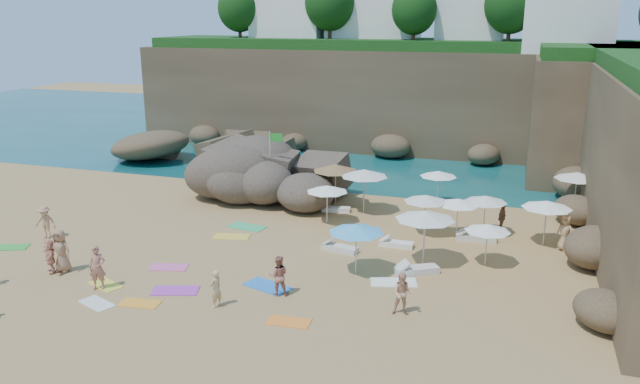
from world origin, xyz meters
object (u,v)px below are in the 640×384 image
(parasol_0, at_px, (364,173))
(parasol_1, at_px, (438,174))
(person_stand_4, at_px, (565,233))
(lounger_0, at_px, (296,192))
(rock_outcrop, at_px, (274,204))
(person_stand_3, at_px, (502,218))
(person_stand_6, at_px, (216,289))
(parasol_2, at_px, (486,199))
(person_stand_2, at_px, (280,186))
(flag_pole, at_px, (272,157))
(person_stand_5, at_px, (260,185))
(person_stand_1, at_px, (279,276))

(parasol_0, xyz_separation_m, parasol_1, (3.70, 2.81, -0.43))
(parasol_1, height_order, person_stand_4, parasol_1)
(lounger_0, bearing_deg, rock_outcrop, -93.76)
(person_stand_3, bearing_deg, person_stand_6, 161.58)
(parasol_2, bearing_deg, lounger_0, 160.71)
(parasol_2, xyz_separation_m, lounger_0, (-11.50, 4.02, -1.74))
(rock_outcrop, height_order, parasol_1, parasol_1)
(parasol_1, distance_m, parasol_2, 5.36)
(parasol_1, height_order, person_stand_3, parasol_1)
(person_stand_2, bearing_deg, parasol_2, -157.17)
(flag_pole, relative_size, person_stand_5, 2.32)
(parasol_1, distance_m, person_stand_1, 14.89)
(person_stand_2, distance_m, person_stand_6, 13.90)
(person_stand_3, relative_size, person_stand_5, 0.80)
(rock_outcrop, relative_size, person_stand_2, 4.48)
(parasol_1, bearing_deg, person_stand_4, -39.78)
(flag_pole, bearing_deg, person_stand_2, 18.52)
(rock_outcrop, distance_m, parasol_0, 5.81)
(parasol_2, bearing_deg, flag_pole, 170.49)
(lounger_0, bearing_deg, person_stand_2, -93.46)
(person_stand_2, bearing_deg, person_stand_4, -158.52)
(parasol_0, relative_size, lounger_0, 1.71)
(person_stand_1, distance_m, person_stand_6, 2.52)
(parasol_2, bearing_deg, person_stand_5, 170.69)
(parasol_1, relative_size, person_stand_4, 1.23)
(lounger_0, height_order, person_stand_2, person_stand_2)
(parasol_2, height_order, person_stand_6, parasol_2)
(parasol_1, distance_m, person_stand_2, 9.24)
(flag_pole, bearing_deg, person_stand_6, -76.78)
(person_stand_1, relative_size, person_stand_5, 0.90)
(parasol_2, xyz_separation_m, person_stand_5, (-13.12, 2.15, -0.96))
(person_stand_5, distance_m, person_stand_6, 14.18)
(flag_pole, distance_m, parasol_0, 5.63)
(parasol_0, height_order, parasol_2, parasol_0)
(rock_outcrop, xyz_separation_m, person_stand_2, (0.13, 0.64, 0.97))
(parasol_2, distance_m, person_stand_3, 1.62)
(person_stand_4, bearing_deg, parasol_0, -161.27)
(person_stand_1, distance_m, person_stand_2, 12.80)
(flag_pole, bearing_deg, person_stand_5, 173.52)
(person_stand_5, bearing_deg, person_stand_2, -21.40)
(person_stand_1, height_order, person_stand_3, person_stand_1)
(parasol_0, distance_m, lounger_0, 5.82)
(rock_outcrop, relative_size, person_stand_4, 5.06)
(lounger_0, distance_m, person_stand_5, 2.60)
(parasol_1, relative_size, person_stand_5, 1.17)
(lounger_0, relative_size, person_stand_2, 0.79)
(rock_outcrop, height_order, person_stand_3, rock_outcrop)
(person_stand_5, bearing_deg, parasol_2, -32.13)
(parasol_0, distance_m, person_stand_1, 11.53)
(rock_outcrop, relative_size, lounger_0, 5.67)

